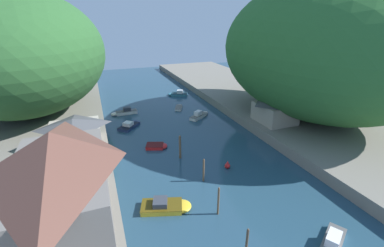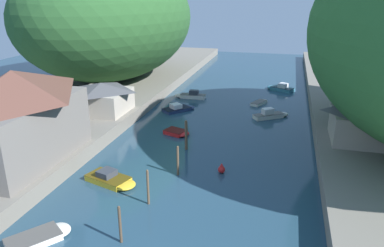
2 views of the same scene
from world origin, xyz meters
name	(u,v)px [view 2 (image 2 of 2)]	position (x,y,z in m)	size (l,w,h in m)	color
water_surface	(220,129)	(0.00, 30.00, 0.00)	(130.00, 130.00, 0.00)	#234256
left_bank	(65,110)	(-22.70, 30.00, 0.79)	(22.00, 120.00, 1.58)	slate
hillside_left	(108,18)	(-23.80, 47.79, 12.45)	(28.49, 39.88, 21.75)	#285628
waterfront_building	(18,115)	(-16.05, 12.57, 6.12)	(7.76, 14.06, 8.79)	slate
boathouse_shed	(102,97)	(-15.88, 28.46, 3.64)	(7.24, 6.98, 4.00)	#B2A899
right_bank_cottage	(360,120)	(15.93, 25.96, 3.93)	(6.05, 6.69, 4.56)	gray
boat_near_quay	(272,115)	(6.28, 36.32, 0.44)	(5.24, 4.28, 1.45)	silver
boat_far_upstream	(280,88)	(6.86, 52.50, 0.43)	(5.32, 4.10, 1.39)	teal
boat_cabin_cruiser	(112,180)	(-7.12, 13.00, 0.37)	(5.55, 3.61, 1.16)	gold
boat_yellow_tender	(190,95)	(-7.58, 43.43, 0.43)	(5.28, 1.69, 1.38)	silver
boat_small_dinghy	(41,237)	(-8.31, 3.93, 0.28)	(4.31, 4.80, 0.57)	silver
boat_moored_right	(178,133)	(-4.75, 26.63, 0.25)	(3.62, 2.82, 0.52)	red
boat_red_skiff	(260,102)	(4.12, 43.05, 0.22)	(2.81, 4.24, 0.45)	silver
boat_white_cruiser	(179,108)	(-7.40, 36.34, 0.33)	(4.91, 5.19, 1.10)	navy
mooring_post_nearest	(120,224)	(-2.61, 5.14, 1.50)	(0.21, 0.21, 2.99)	#4C3D2D
mooring_post_second	(148,187)	(-2.53, 10.44, 1.62)	(0.21, 0.21, 3.22)	brown
mooring_post_middle	(178,161)	(-1.63, 16.17, 1.54)	(0.23, 0.23, 3.06)	brown
mooring_post_fourth	(186,135)	(-2.50, 22.40, 1.76)	(0.32, 0.32, 3.50)	brown
channel_buoy_near	(222,169)	(2.43, 17.66, 0.42)	(0.71, 0.71, 1.07)	red
person_on_quay	(81,131)	(-13.40, 18.67, 2.55)	(0.32, 0.43, 1.69)	#282D3D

